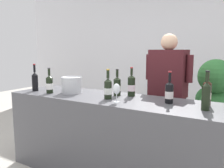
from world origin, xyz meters
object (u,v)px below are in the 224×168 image
(wine_bottle_0, at_px, (131,86))
(wine_bottle_4, at_px, (108,88))
(wine_glass, at_px, (117,90))
(person_server, at_px, (167,102))
(wine_bottle_3, at_px, (206,95))
(ice_bucket, at_px, (72,85))
(wine_bottle_7, at_px, (35,81))
(potted_shrub, at_px, (213,101))
(wine_bottle_1, at_px, (169,92))
(wine_bottle_5, at_px, (117,86))
(wine_bottle_2, at_px, (207,93))
(wine_bottle_6, at_px, (50,84))

(wine_bottle_0, bearing_deg, wine_bottle_4, -118.80)
(wine_glass, bearing_deg, wine_bottle_0, 91.90)
(wine_bottle_4, xyz_separation_m, person_server, (0.41, 0.73, -0.23))
(wine_bottle_3, xyz_separation_m, ice_bucket, (-1.53, 0.04, -0.03))
(wine_bottle_7, height_order, potted_shrub, potted_shrub)
(wine_bottle_3, bearing_deg, wine_bottle_7, -177.50)
(wine_bottle_1, xyz_separation_m, potted_shrub, (0.25, 1.21, -0.29))
(wine_bottle_0, xyz_separation_m, wine_bottle_5, (-0.15, -0.06, -0.01))
(person_server, xyz_separation_m, potted_shrub, (0.45, 0.62, -0.06))
(wine_glass, height_order, person_server, person_server)
(wine_bottle_2, bearing_deg, person_server, 136.07)
(wine_bottle_3, xyz_separation_m, person_server, (-0.55, 0.69, -0.26))
(wine_bottle_0, relative_size, wine_bottle_3, 0.95)
(wine_bottle_3, height_order, wine_bottle_6, wine_bottle_3)
(wine_bottle_2, height_order, person_server, person_server)
(wine_bottle_1, relative_size, wine_bottle_4, 0.98)
(wine_bottle_5, distance_m, wine_bottle_7, 1.08)
(wine_bottle_5, bearing_deg, wine_bottle_6, -159.78)
(wine_bottle_2, relative_size, ice_bucket, 1.33)
(wine_bottle_1, xyz_separation_m, wine_bottle_2, (0.33, 0.08, 0.01))
(wine_bottle_4, xyz_separation_m, wine_glass, (0.16, -0.09, 0.02))
(wine_glass, relative_size, potted_shrub, 0.14)
(wine_bottle_0, distance_m, ice_bucket, 0.73)
(wine_bottle_5, bearing_deg, person_server, 51.06)
(wine_bottle_5, distance_m, wine_glass, 0.34)
(wine_glass, bearing_deg, person_server, 72.63)
(ice_bucket, bearing_deg, wine_bottle_0, 15.15)
(wine_bottle_0, distance_m, potted_shrub, 1.34)
(potted_shrub, bearing_deg, wine_bottle_5, -127.24)
(potted_shrub, bearing_deg, ice_bucket, -138.05)
(wine_bottle_5, xyz_separation_m, wine_bottle_7, (-1.04, -0.26, 0.02))
(wine_bottle_2, relative_size, wine_bottle_4, 1.02)
(potted_shrub, bearing_deg, person_server, -125.75)
(wine_bottle_4, height_order, potted_shrub, potted_shrub)
(wine_bottle_2, xyz_separation_m, ice_bucket, (-1.51, -0.14, -0.02))
(wine_bottle_2, xyz_separation_m, wine_glass, (-0.79, -0.31, 0.01))
(wine_bottle_5, bearing_deg, wine_bottle_3, -10.19)
(wine_bottle_0, distance_m, wine_bottle_4, 0.30)
(wine_bottle_0, xyz_separation_m, wine_bottle_6, (-0.92, -0.34, -0.01))
(wine_bottle_1, height_order, wine_bottle_2, wine_bottle_2)
(wine_bottle_3, height_order, wine_bottle_4, wine_bottle_3)
(wine_bottle_3, bearing_deg, wine_bottle_5, 169.81)
(wine_bottle_4, xyz_separation_m, ice_bucket, (-0.56, 0.07, -0.01))
(person_server, distance_m, potted_shrub, 0.77)
(wine_bottle_5, xyz_separation_m, wine_glass, (0.16, -0.30, 0.02))
(wine_bottle_0, height_order, person_server, person_server)
(wine_bottle_3, height_order, wine_glass, wine_bottle_3)
(wine_bottle_0, bearing_deg, ice_bucket, -164.85)
(wine_bottle_5, bearing_deg, wine_bottle_4, -87.95)
(wine_bottle_4, distance_m, wine_bottle_7, 1.05)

